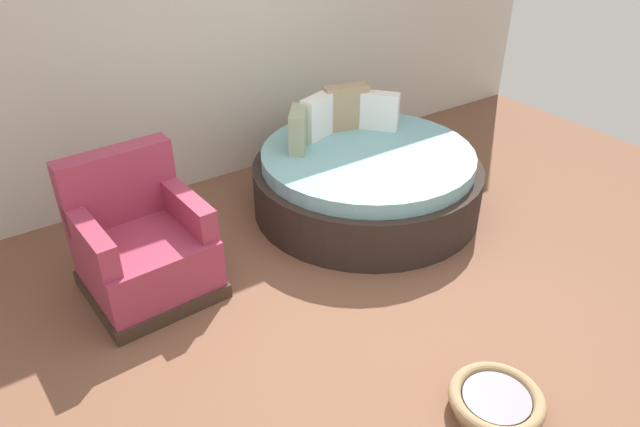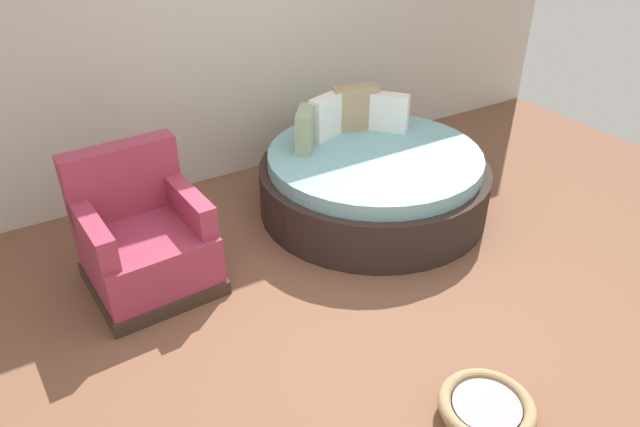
% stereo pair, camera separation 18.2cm
% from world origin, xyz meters
% --- Properties ---
extents(ground_plane, '(8.00, 8.00, 0.02)m').
position_xyz_m(ground_plane, '(0.00, 0.00, -0.01)').
color(ground_plane, brown).
extents(back_wall, '(8.00, 0.12, 2.89)m').
position_xyz_m(back_wall, '(0.00, 2.45, 1.44)').
color(back_wall, beige).
rests_on(back_wall, ground_plane).
extents(round_daybed, '(1.87, 1.87, 0.91)m').
position_xyz_m(round_daybed, '(0.94, 1.19, 0.27)').
color(round_daybed, '#2D231E').
rests_on(round_daybed, ground_plane).
extents(red_armchair, '(0.84, 0.84, 0.94)m').
position_xyz_m(red_armchair, '(-0.96, 1.19, 0.33)').
color(red_armchair, '#38281E').
rests_on(red_armchair, ground_plane).
extents(pet_basket, '(0.51, 0.51, 0.13)m').
position_xyz_m(pet_basket, '(0.18, -0.90, 0.07)').
color(pet_basket, '#9E7F56').
rests_on(pet_basket, ground_plane).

